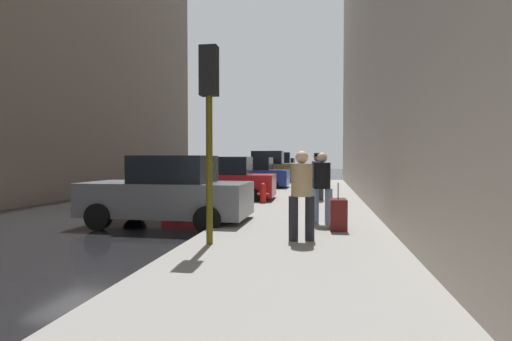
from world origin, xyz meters
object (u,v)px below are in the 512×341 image
at_px(parked_gray_coupe, 169,192).
at_px(parked_bronze_suv, 266,169).
at_px(pedestrian_with_beanie, 317,174).
at_px(parked_dark_green_sedan, 283,168).
at_px(fire_hydrant, 263,193).
at_px(parked_blue_sedan, 251,174).
at_px(parked_red_hatchback, 222,181).
at_px(rolling_suitcase, 338,214).
at_px(traffic_light, 209,101).
at_px(pedestrian_in_tan_coat, 302,191).
at_px(pedestrian_in_jeans, 322,184).
at_px(parked_white_van, 276,167).

distance_m(parked_gray_coupe, parked_bronze_suv, 17.52).
distance_m(parked_bronze_suv, pedestrian_with_beanie, 12.55).
distance_m(parked_dark_green_sedan, fire_hydrant, 25.78).
xyz_separation_m(parked_gray_coupe, parked_blue_sedan, (-0.00, 11.96, 0.00)).
bearing_deg(parked_red_hatchback, fire_hydrant, -33.04).
bearing_deg(parked_bronze_suv, rolling_suitcase, -77.00).
xyz_separation_m(parked_gray_coupe, parked_dark_green_sedan, (-0.00, 30.02, 0.00)).
relative_size(traffic_light, rolling_suitcase, 3.46).
height_order(parked_blue_sedan, pedestrian_in_tan_coat, pedestrian_in_tan_coat).
distance_m(fire_hydrant, pedestrian_in_jeans, 4.85).
distance_m(parked_gray_coupe, fire_hydrant, 4.68).
bearing_deg(parked_dark_green_sedan, rolling_suitcase, -82.19).
relative_size(parked_white_van, fire_hydrant, 6.62).
relative_size(parked_gray_coupe, parked_bronze_suv, 0.91).
relative_size(pedestrian_in_tan_coat, pedestrian_with_beanie, 0.96).
bearing_deg(parked_dark_green_sedan, parked_gray_coupe, -90.00).
distance_m(parked_dark_green_sedan, pedestrian_in_jeans, 30.31).
bearing_deg(traffic_light, parked_dark_green_sedan, 93.25).
relative_size(parked_blue_sedan, traffic_light, 1.18).
height_order(parked_gray_coupe, traffic_light, traffic_light).
relative_size(parked_gray_coupe, traffic_light, 1.17).
distance_m(fire_hydrant, pedestrian_in_tan_coat, 6.63).
relative_size(parked_blue_sedan, parked_white_van, 0.91).
bearing_deg(fire_hydrant, parked_red_hatchback, 146.96).
distance_m(parked_gray_coupe, parked_blue_sedan, 11.96).
xyz_separation_m(pedestrian_in_jeans, pedestrian_with_beanie, (-0.20, 5.56, 0.03)).
height_order(parked_red_hatchback, traffic_light, traffic_light).
xyz_separation_m(parked_blue_sedan, traffic_light, (1.85, -14.60, 1.91)).
height_order(parked_white_van, parked_dark_green_sedan, parked_white_van).
bearing_deg(parked_bronze_suv, parked_blue_sedan, -90.00).
xyz_separation_m(parked_bronze_suv, parked_dark_green_sedan, (0.00, 12.51, -0.18)).
relative_size(fire_hydrant, pedestrian_in_jeans, 0.41).
xyz_separation_m(parked_bronze_suv, parked_white_van, (-0.00, 6.10, 0.00)).
xyz_separation_m(pedestrian_with_beanie, rolling_suitcase, (0.55, -6.31, -0.65)).
relative_size(parked_red_hatchback, parked_white_van, 0.91).
distance_m(parked_gray_coupe, traffic_light, 3.75).
relative_size(parked_red_hatchback, pedestrian_in_tan_coat, 2.48).
height_order(parked_blue_sedan, fire_hydrant, parked_blue_sedan).
height_order(parked_red_hatchback, fire_hydrant, parked_red_hatchback).
height_order(parked_red_hatchback, pedestrian_with_beanie, pedestrian_with_beanie).
bearing_deg(parked_blue_sedan, parked_gray_coupe, -90.00).
distance_m(parked_gray_coupe, parked_dark_green_sedan, 30.02).
xyz_separation_m(parked_gray_coupe, parked_white_van, (-0.00, 23.61, 0.18)).
bearing_deg(parked_gray_coupe, parked_bronze_suv, 90.00).
bearing_deg(parked_red_hatchback, parked_bronze_suv, 90.00).
height_order(parked_white_van, pedestrian_with_beanie, parked_white_van).
bearing_deg(pedestrian_with_beanie, parked_blue_sedan, 119.73).
bearing_deg(pedestrian_with_beanie, parked_white_van, 101.49).
bearing_deg(parked_bronze_suv, pedestrian_in_jeans, -77.55).
distance_m(parked_blue_sedan, traffic_light, 14.84).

